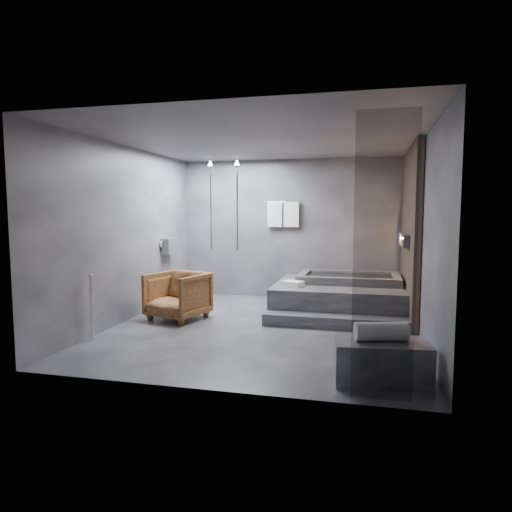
# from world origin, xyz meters

# --- Properties ---
(room) EXTENTS (5.00, 5.04, 2.82)m
(room) POSITION_xyz_m (0.40, 0.24, 1.73)
(room) COLOR #2D2D30
(room) RESTS_ON ground
(tub_deck) EXTENTS (2.20, 2.00, 0.50)m
(tub_deck) POSITION_xyz_m (1.05, 1.45, 0.25)
(tub_deck) COLOR #323235
(tub_deck) RESTS_ON ground
(tub_step) EXTENTS (2.20, 0.36, 0.18)m
(tub_step) POSITION_xyz_m (1.05, 0.27, 0.09)
(tub_step) COLOR #323235
(tub_step) RESTS_ON ground
(concrete_bench) EXTENTS (1.01, 0.64, 0.43)m
(concrete_bench) POSITION_xyz_m (1.67, -1.86, 0.22)
(concrete_bench) COLOR #333336
(concrete_bench) RESTS_ON ground
(driftwood_chair) EXTENTS (1.04, 1.05, 0.77)m
(driftwood_chair) POSITION_xyz_m (-1.50, 0.23, 0.39)
(driftwood_chair) COLOR #462711
(driftwood_chair) RESTS_ON ground
(rolled_towel) EXTENTS (0.57, 0.33, 0.19)m
(rolled_towel) POSITION_xyz_m (1.66, -1.85, 0.53)
(rolled_towel) COLOR white
(rolled_towel) RESTS_ON concrete_bench
(deck_towel) EXTENTS (0.39, 0.35, 0.09)m
(deck_towel) POSITION_xyz_m (0.30, 0.93, 0.54)
(deck_towel) COLOR white
(deck_towel) RESTS_ON tub_deck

